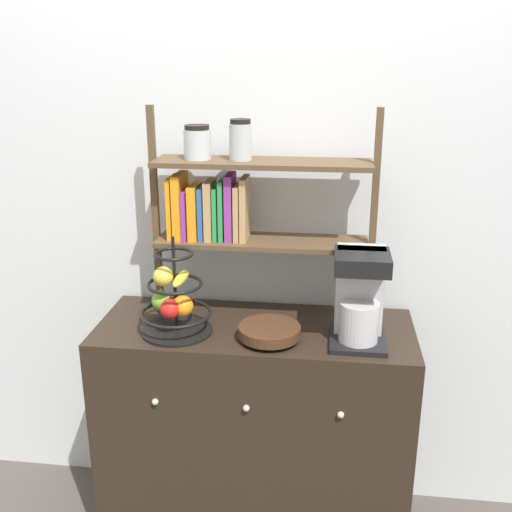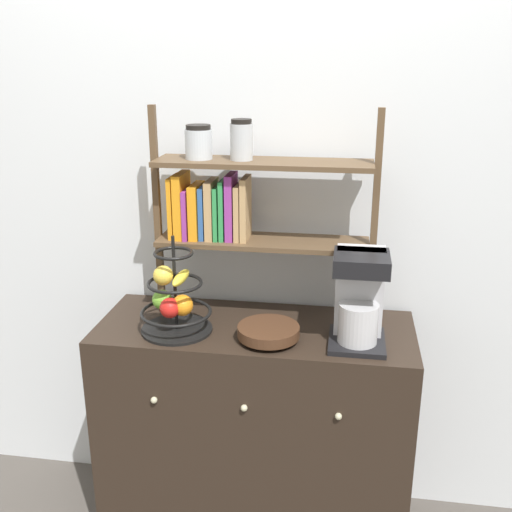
# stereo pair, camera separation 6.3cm
# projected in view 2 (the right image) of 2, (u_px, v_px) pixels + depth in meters

# --- Properties ---
(wall_back) EXTENTS (7.00, 0.05, 2.60)m
(wall_back) POSITION_uv_depth(u_px,v_px,m) (266.00, 201.00, 2.32)
(wall_back) COLOR silver
(wall_back) RESTS_ON ground_plane
(sideboard) EXTENTS (1.16, 0.47, 0.89)m
(sideboard) POSITION_uv_depth(u_px,v_px,m) (255.00, 430.00, 2.34)
(sideboard) COLOR black
(sideboard) RESTS_ON ground_plane
(coffee_maker) EXTENTS (0.19, 0.21, 0.33)m
(coffee_maker) POSITION_uv_depth(u_px,v_px,m) (359.00, 298.00, 2.03)
(coffee_maker) COLOR black
(coffee_maker) RESTS_ON sideboard
(fruit_stand) EXTENTS (0.26, 0.26, 0.36)m
(fruit_stand) POSITION_uv_depth(u_px,v_px,m) (174.00, 301.00, 2.12)
(fruit_stand) COLOR black
(fruit_stand) RESTS_ON sideboard
(wooden_bowl) EXTENTS (0.22, 0.22, 0.05)m
(wooden_bowl) POSITION_uv_depth(u_px,v_px,m) (269.00, 332.00, 2.08)
(wooden_bowl) COLOR #422819
(wooden_bowl) RESTS_ON sideboard
(shelf_hutch) EXTENTS (0.82, 0.20, 0.78)m
(shelf_hutch) POSITION_uv_depth(u_px,v_px,m) (232.00, 199.00, 2.16)
(shelf_hutch) COLOR brown
(shelf_hutch) RESTS_ON sideboard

